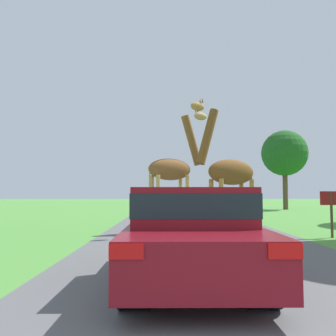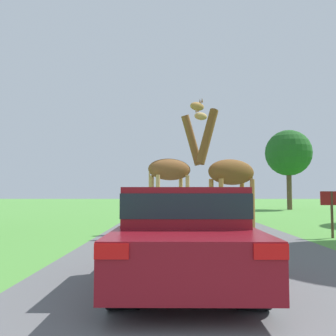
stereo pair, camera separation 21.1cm
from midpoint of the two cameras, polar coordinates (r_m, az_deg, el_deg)
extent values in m
cube|color=#5B5B5E|center=(30.53, 1.36, -6.63)|extent=(6.49, 120.00, 0.00)
cylinder|color=tan|center=(13.41, 1.58, -5.68)|extent=(0.14, 0.14, 2.05)
cylinder|color=#2D2319|center=(13.48, 1.59, -9.86)|extent=(0.19, 0.19, 0.09)
cylinder|color=tan|center=(12.98, 2.69, -5.73)|extent=(0.14, 0.14, 2.05)
cylinder|color=#2D2319|center=(13.05, 2.70, -10.05)|extent=(0.19, 0.19, 0.09)
cylinder|color=tan|center=(12.86, -3.08, -5.75)|extent=(0.14, 0.14, 2.05)
cylinder|color=#2D2319|center=(12.93, -3.09, -10.10)|extent=(0.19, 0.19, 0.09)
cylinder|color=tan|center=(12.41, -2.08, -5.82)|extent=(0.14, 0.14, 2.05)
cylinder|color=#2D2319|center=(12.48, -2.10, -10.33)|extent=(0.19, 0.19, 0.09)
ellipsoid|color=brown|center=(12.92, -0.18, -0.23)|extent=(1.79, 1.32, 0.79)
cylinder|color=brown|center=(13.51, 3.35, 4.45)|extent=(0.91, 0.67, 1.93)
ellipsoid|color=tan|center=(13.90, 4.79, 8.26)|extent=(0.61, 0.47, 0.30)
cylinder|color=tan|center=(12.54, -3.46, -2.69)|extent=(0.05, 0.05, 1.13)
cone|color=brown|center=(13.91, 4.05, 9.21)|extent=(0.07, 0.07, 0.16)
cone|color=brown|center=(13.80, 4.35, 9.32)|extent=(0.07, 0.07, 0.16)
cylinder|color=#B77F3D|center=(12.50, 8.08, -6.08)|extent=(0.17, 0.17, 1.91)
cylinder|color=#2D2319|center=(12.57, 8.12, -10.21)|extent=(0.22, 0.22, 0.10)
cylinder|color=#B77F3D|center=(12.94, 6.50, -6.02)|extent=(0.17, 0.17, 1.91)
cylinder|color=#2D2319|center=(13.01, 6.53, -10.02)|extent=(0.22, 0.22, 0.10)
cylinder|color=#B77F3D|center=(13.47, 12.92, -5.86)|extent=(0.17, 0.17, 1.91)
cylinder|color=#2D2319|center=(13.53, 12.98, -9.70)|extent=(0.22, 0.22, 0.10)
cylinder|color=#B77F3D|center=(13.88, 11.29, -5.83)|extent=(0.17, 0.17, 1.91)
cylinder|color=#2D2319|center=(13.94, 11.35, -9.55)|extent=(0.22, 0.22, 0.10)
ellipsoid|color=brown|center=(13.20, 9.71, -0.67)|extent=(2.13, 1.64, 0.94)
cylinder|color=brown|center=(12.64, 5.87, 5.06)|extent=(0.95, 0.74, 2.04)
ellipsoid|color=#B77F3D|center=(12.59, 4.25, 9.81)|extent=(0.60, 0.49, 0.30)
cylinder|color=#B77F3D|center=(13.85, 12.84, -2.96)|extent=(0.06, 0.06, 1.05)
cone|color=brown|center=(12.69, 5.05, 10.77)|extent=(0.07, 0.07, 0.16)
cone|color=brown|center=(12.80, 4.70, 10.65)|extent=(0.07, 0.07, 0.16)
cube|color=maroon|center=(5.80, 2.70, -12.18)|extent=(1.97, 4.15, 0.66)
cube|color=maroon|center=(5.74, 2.68, -6.08)|extent=(1.77, 1.87, 0.58)
cube|color=#19232D|center=(5.74, 2.68, -5.79)|extent=(1.79, 1.89, 0.35)
cube|color=red|center=(3.73, -8.36, -13.11)|extent=(0.35, 0.03, 0.16)
cube|color=red|center=(3.86, 16.80, -12.68)|extent=(0.35, 0.03, 0.16)
cylinder|color=black|center=(7.08, -4.40, -12.98)|extent=(0.39, 0.64, 0.64)
cylinder|color=black|center=(7.15, 8.65, -12.86)|extent=(0.39, 0.64, 0.64)
cylinder|color=black|center=(4.65, -6.67, -17.77)|extent=(0.39, 0.64, 0.64)
cylinder|color=black|center=(4.75, 13.57, -17.39)|extent=(0.39, 0.64, 0.64)
cube|color=black|center=(18.67, 7.13, -6.51)|extent=(1.77, 4.13, 0.57)
cube|color=black|center=(18.66, 7.12, -5.01)|extent=(1.59, 1.86, 0.41)
cube|color=#19232D|center=(18.66, 7.12, -4.94)|extent=(1.61, 1.88, 0.25)
cube|color=red|center=(16.52, 5.56, -6.16)|extent=(0.32, 0.03, 0.14)
cube|color=red|center=(16.73, 10.53, -6.08)|extent=(0.32, 0.03, 0.14)
cylinder|color=black|center=(19.84, 4.62, -7.05)|extent=(0.35, 0.71, 0.71)
cylinder|color=black|center=(20.01, 8.69, -6.99)|extent=(0.35, 0.71, 0.71)
cylinder|color=black|center=(17.37, 5.34, -7.49)|extent=(0.35, 0.71, 0.71)
cylinder|color=black|center=(17.57, 9.98, -7.40)|extent=(0.35, 0.71, 0.71)
cube|color=silver|center=(26.82, 4.83, -5.73)|extent=(1.72, 4.58, 0.64)
cube|color=silver|center=(26.81, 4.82, -4.60)|extent=(1.55, 2.06, 0.42)
cube|color=#19232D|center=(26.81, 4.82, -4.55)|extent=(1.56, 2.08, 0.25)
cube|color=red|center=(24.46, 3.66, -5.38)|extent=(0.31, 0.03, 0.15)
cube|color=red|center=(24.60, 6.95, -5.35)|extent=(0.31, 0.03, 0.15)
cylinder|color=black|center=(28.14, 3.17, -6.22)|extent=(0.34, 0.63, 0.63)
cylinder|color=black|center=(28.26, 5.97, -6.19)|extent=(0.34, 0.63, 0.63)
cylinder|color=black|center=(25.40, 3.56, -6.46)|extent=(0.34, 0.63, 0.63)
cylinder|color=black|center=(25.53, 6.66, -6.43)|extent=(0.34, 0.63, 0.63)
cylinder|color=brown|center=(31.65, 18.11, -2.54)|extent=(0.41, 0.41, 4.20)
sphere|color=#1E561E|center=(31.82, 18.00, 2.29)|extent=(3.87, 3.87, 3.87)
cylinder|color=#4C3823|center=(12.50, 24.32, -6.79)|extent=(0.08, 0.08, 1.47)
cube|color=maroon|center=(12.48, 24.25, -4.44)|extent=(0.70, 0.04, 0.44)
camera|label=1|loc=(0.11, -90.47, 0.03)|focal=38.00mm
camera|label=2|loc=(0.11, 89.53, -0.03)|focal=38.00mm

